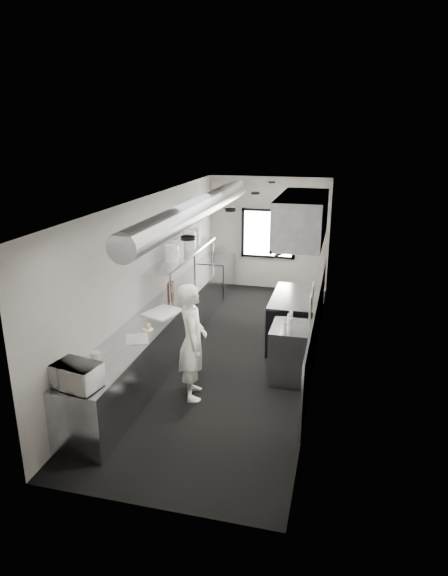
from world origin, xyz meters
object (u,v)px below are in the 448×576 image
Objects in this scene: bottle_station at (291,352)px; plate_stack_c at (189,240)px; knife_block at (171,288)px; line_cook at (192,342)px; deli_tub_b at (96,356)px; pass_shelf at (185,254)px; squeeze_bottle_c at (289,322)px; deli_tub_a at (86,364)px; prep_counter at (162,334)px; small_plate at (148,329)px; cutting_board at (162,312)px; exhaust_hood at (302,218)px; squeeze_bottle_e at (291,315)px; plate_stack_b at (177,249)px; plate_stack_a at (172,253)px; squeeze_bottle_b at (289,324)px; plate_stack_d at (195,237)px; range at (294,319)px; microwave at (77,376)px; squeeze_bottle_a at (285,327)px; squeeze_bottle_d at (289,319)px; far_work_table at (216,276)px.

plate_stack_c is (-2.33, 1.98, 1.30)m from bottle_station.
knife_block is 0.61× the size of plate_stack_c.
deli_tub_b is (-1.11, -0.87, 0.05)m from line_cook.
pass_shelf is 17.41× the size of squeeze_bottle_c.
prep_counter is at bearing 85.76° from deli_tub_a.
plate_stack_c is (-0.15, 2.66, 0.84)m from small_plate.
pass_shelf is 4.81× the size of cutting_board.
exhaust_hood is 3.20m from prep_counter.
deli_tub_b is (-0.13, -3.51, -0.58)m from pass_shelf.
squeeze_bottle_e is (2.25, 0.09, 0.53)m from prep_counter.
deli_tub_b is 3.20m from plate_stack_b.
squeeze_bottle_b is at bearing -25.76° from plate_stack_a.
plate_stack_b reaches higher than squeeze_bottle_c.
plate_stack_b is (-0.99, 2.23, 0.83)m from line_cook.
plate_stack_c is at bearing 139.69° from bottle_station.
plate_stack_d reaches higher than line_cook.
squeeze_bottle_e is (2.30, -1.01, -0.75)m from plate_stack_b.
knife_block is at bearing 155.96° from bottle_station.
microwave is at bearing -119.11° from range.
pass_shelf is at bearing 100.90° from microwave.
small_plate is 0.96× the size of squeeze_bottle_a.
deli_tub_a is 0.50× the size of plate_stack_a.
small_plate is at bearing 54.55° from line_cook.
plate_stack_d is (-2.34, 2.36, 1.30)m from bottle_station.
deli_tub_a is (-0.13, -3.77, -0.58)m from pass_shelf.
knife_block is 2.66m from squeeze_bottle_c.
deli_tub_a is at bearing -139.95° from bottle_station.
line_cook is 3.54m from plate_stack_d.
exhaust_hood reaches higher than deli_tub_a.
squeeze_bottle_e reaches higher than prep_counter.
plate_stack_c is 0.38m from plate_stack_d.
squeeze_bottle_e reaches higher than range.
squeeze_bottle_d is 1.00× the size of squeeze_bottle_e.
squeeze_bottle_e is (2.17, 0.21, 0.07)m from cutting_board.
deli_tub_b is (-2.36, -3.21, 0.48)m from range.
plate_stack_b is 2.78m from squeeze_bottle_c.
exhaust_hood reaches higher than range.
squeeze_bottle_b is 0.27m from squeeze_bottle_d.
far_work_table is at bearing 131.19° from range.
knife_block is at bearing -172.42° from range.
deli_tub_b reaches higher than cutting_board.
cutting_board is at bearing -82.03° from plate_stack_a.
bottle_station is 4.07× the size of knife_block.
plate_stack_d is 3.55m from squeeze_bottle_a.
plate_stack_c is (0.13, 4.06, 0.80)m from deli_tub_a.
exhaust_hood is 7.27× the size of plate_stack_a.
line_cook reaches higher than bottle_station.
plate_stack_a is 1.39m from plate_stack_d.
exhaust_hood is at bearing -47.68° from line_cook.
squeeze_bottle_b is at bearing 13.81° from small_plate.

